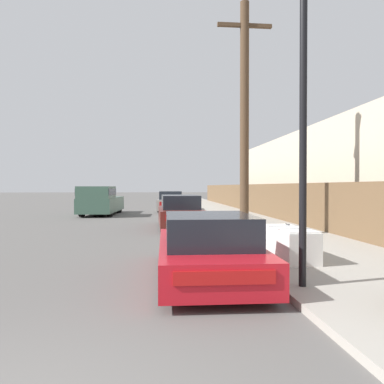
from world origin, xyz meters
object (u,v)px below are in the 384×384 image
at_px(car_parked_mid, 180,213).
at_px(utility_pole, 244,116).
at_px(car_parked_far, 171,202).
at_px(discarded_fridge, 289,243).
at_px(pickup_truck, 100,201).
at_px(street_lamp, 303,109).
at_px(parked_sports_car_red, 207,249).

distance_m(car_parked_mid, utility_pole, 5.27).
bearing_deg(car_parked_mid, car_parked_far, 89.15).
relative_size(discarded_fridge, car_parked_mid, 0.42).
relative_size(car_parked_mid, car_parked_far, 0.99).
distance_m(pickup_truck, utility_pole, 13.13).
bearing_deg(utility_pole, street_lamp, -94.70).
distance_m(car_parked_far, pickup_truck, 5.49).
bearing_deg(car_parked_far, discarded_fridge, -79.76).
bearing_deg(parked_sports_car_red, car_parked_mid, 91.05).
height_order(discarded_fridge, pickup_truck, pickup_truck).
bearing_deg(discarded_fridge, parked_sports_car_red, -152.86).
relative_size(discarded_fridge, utility_pole, 0.24).
relative_size(parked_sports_car_red, car_parked_far, 0.98).
height_order(parked_sports_car_red, street_lamp, street_lamp).
relative_size(utility_pole, street_lamp, 1.53).
bearing_deg(discarded_fridge, utility_pole, 89.05).
xyz_separation_m(discarded_fridge, car_parked_mid, (-1.98, 7.48, 0.17)).
height_order(parked_sports_car_red, pickup_truck, pickup_truck).
bearing_deg(street_lamp, utility_pole, 85.30).
height_order(pickup_truck, street_lamp, street_lamp).
xyz_separation_m(pickup_truck, utility_pole, (6.28, -11.09, 3.18)).
bearing_deg(discarded_fridge, car_parked_far, 93.91).
relative_size(discarded_fridge, car_parked_far, 0.41).
bearing_deg(parked_sports_car_red, pickup_truck, 106.29).
xyz_separation_m(discarded_fridge, car_parked_far, (-1.92, 18.25, 0.19)).
bearing_deg(street_lamp, parked_sports_car_red, 141.37).
bearing_deg(utility_pole, discarded_fridge, -88.85).
bearing_deg(parked_sports_car_red, discarded_fridge, 30.43).
height_order(parked_sports_car_red, utility_pole, utility_pole).
xyz_separation_m(parked_sports_car_red, utility_pole, (1.92, 5.06, 3.49)).
bearing_deg(car_parked_far, car_parked_mid, -86.07).
relative_size(car_parked_far, utility_pole, 0.59).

